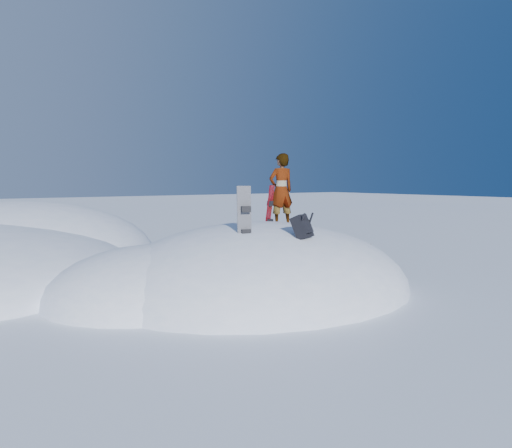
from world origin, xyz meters
TOP-DOWN VIEW (x-y plane):
  - ground at (0.00, 0.00)m, footprint 120.00×120.00m
  - snow_mound at (-0.17, 0.24)m, footprint 8.00×6.00m
  - rock_outcrop at (3.72, 3.01)m, footprint 4.68×4.41m
  - snowboard_red at (0.61, 0.45)m, footprint 0.33×0.31m
  - snowboard_dark at (-0.87, -0.75)m, footprint 0.31×0.25m
  - backpack at (0.01, -1.45)m, footprint 0.45×0.52m
  - gear_pile at (-2.09, -1.42)m, footprint 0.85×0.64m
  - person at (1.15, 0.70)m, footprint 0.68×0.49m

SIDE VIEW (x-z plane):
  - ground at x=0.00m, z-range 0.00..0.00m
  - snow_mound at x=-0.17m, z-range -1.50..1.50m
  - rock_outcrop at x=3.72m, z-range -0.82..0.85m
  - gear_pile at x=-2.09m, z-range 0.00..0.23m
  - backpack at x=0.01m, z-range 1.24..1.78m
  - snowboard_dark at x=-0.87m, z-range 0.83..2.32m
  - snowboard_red at x=0.61m, z-range 0.92..2.32m
  - person at x=1.15m, z-range 1.29..3.05m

